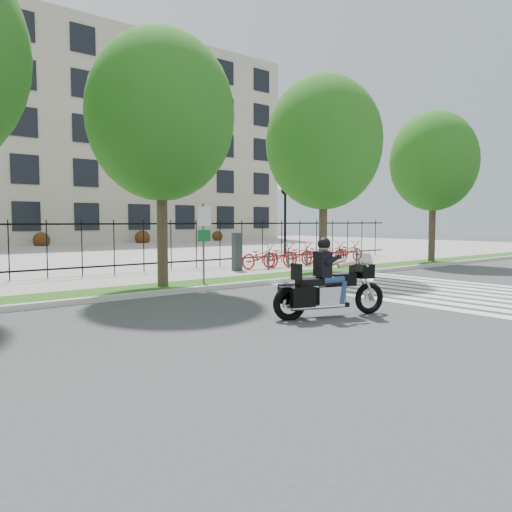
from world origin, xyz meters
TOP-DOWN VIEW (x-y plane):
  - ground at (0.00, 0.00)m, footprint 120.00×120.00m
  - curb at (0.00, 4.10)m, footprint 60.00×0.20m
  - grass_verge at (0.00, 4.95)m, footprint 60.00×1.50m
  - sidewalk at (0.00, 7.45)m, footprint 60.00×3.50m
  - plaza at (0.00, 25.00)m, footprint 80.00×34.00m
  - crosswalk_stripes at (4.83, 0.00)m, footprint 5.70×8.00m
  - iron_fence at (0.00, 9.20)m, footprint 30.00×0.06m
  - lamp_post_right at (10.00, 12.00)m, footprint 1.06×0.70m
  - street_tree_1 at (-1.51, 4.95)m, footprint 4.38×4.38m
  - street_tree_2 at (5.51, 4.95)m, footprint 4.49×4.49m
  - street_tree_3 at (13.25, 4.95)m, footprint 4.19×4.19m
  - bike_share_station at (6.90, 7.20)m, footprint 7.83×0.87m
  - sign_pole_regulatory at (-0.27, 4.58)m, footprint 0.50×0.09m
  - motorcycle_rider at (-0.71, -1.07)m, footprint 2.64×1.29m

SIDE VIEW (x-z plane):
  - ground at x=0.00m, z-range 0.00..0.00m
  - crosswalk_stripes at x=4.83m, z-range 0.00..0.01m
  - plaza at x=0.00m, z-range 0.00..0.10m
  - curb at x=0.00m, z-range 0.00..0.15m
  - grass_verge at x=0.00m, z-range 0.00..0.15m
  - sidewalk at x=0.00m, z-range 0.00..0.15m
  - bike_share_station at x=6.90m, z-range -0.09..1.41m
  - motorcycle_rider at x=-0.71m, z-range -0.35..1.75m
  - iron_fence at x=0.00m, z-range 0.15..2.15m
  - sign_pole_regulatory at x=-0.27m, z-range 0.49..2.99m
  - lamp_post_right at x=10.00m, z-range 1.08..5.33m
  - street_tree_3 at x=13.25m, z-range 1.36..8.62m
  - street_tree_2 at x=5.51m, z-range 1.34..8.89m
  - street_tree_1 at x=-1.51m, z-range 1.41..9.00m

